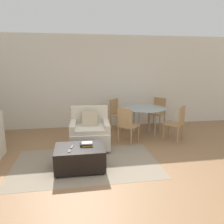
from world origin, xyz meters
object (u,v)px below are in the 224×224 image
at_px(ottoman, 80,157).
at_px(dining_chair_near_left, 127,123).
at_px(book_stack, 87,144).
at_px(dining_chair_near_right, 177,121).
at_px(dining_chair_far_left, 117,112).
at_px(dining_table, 145,110).
at_px(dining_chair_far_right, 158,110).
at_px(armchair, 90,133).
at_px(tv_remote_primary, 69,151).
at_px(tv_remote_secondary, 72,147).

bearing_deg(ottoman, dining_chair_near_left, 44.41).
relative_size(book_stack, dining_chair_near_right, 0.27).
height_order(dining_chair_near_right, dining_chair_far_left, same).
bearing_deg(ottoman, dining_table, 44.62).
height_order(dining_chair_near_left, dining_chair_far_left, same).
relative_size(dining_chair_near_right, dining_chair_far_right, 1.00).
xyz_separation_m(armchair, dining_chair_near_left, (0.89, 0.09, 0.16)).
height_order(ottoman, dining_chair_far_right, dining_chair_far_right).
relative_size(tv_remote_primary, dining_chair_near_right, 0.16).
distance_m(book_stack, tv_remote_secondary, 0.27).
xyz_separation_m(dining_chair_near_left, dining_chair_near_right, (1.29, 0.00, 0.00)).
height_order(dining_chair_far_left, dining_chair_far_right, same).
bearing_deg(tv_remote_secondary, dining_chair_far_left, 61.72).
xyz_separation_m(tv_remote_secondary, dining_chair_far_left, (1.28, 2.39, 0.09)).
bearing_deg(dining_chair_far_left, armchair, -122.88).
bearing_deg(dining_chair_far_right, armchair, -147.69).
bearing_deg(dining_table, dining_chair_near_left, -135.00).
xyz_separation_m(ottoman, dining_chair_far_left, (1.15, 2.42, 0.29)).
bearing_deg(tv_remote_primary, armchair, 70.09).
relative_size(dining_chair_far_left, dining_chair_far_right, 1.00).
relative_size(armchair, dining_chair_far_right, 1.03).
distance_m(dining_chair_near_left, dining_chair_far_left, 1.29).
xyz_separation_m(dining_chair_far_left, dining_chair_far_right, (1.29, 0.00, 0.00)).
distance_m(dining_chair_near_right, dining_chair_far_right, 1.29).
bearing_deg(dining_chair_far_right, dining_chair_far_left, 180.00).
relative_size(tv_remote_primary, dining_table, 0.12).
xyz_separation_m(book_stack, tv_remote_primary, (-0.31, -0.22, -0.02)).
bearing_deg(book_stack, armchair, 82.62).
bearing_deg(dining_table, ottoman, -135.38).
xyz_separation_m(dining_table, dining_chair_far_right, (0.64, 0.64, -0.16)).
bearing_deg(dining_chair_far_right, dining_table, -135.00).
bearing_deg(tv_remote_secondary, book_stack, 6.65).
bearing_deg(tv_remote_secondary, tv_remote_primary, -102.27).
distance_m(tv_remote_secondary, dining_chair_far_right, 3.51).
bearing_deg(book_stack, dining_chair_far_right, 45.59).
bearing_deg(armchair, tv_remote_secondary, -111.29).
height_order(dining_chair_near_left, dining_chair_near_right, same).
bearing_deg(armchair, dining_chair_near_left, 5.77).
xyz_separation_m(armchair, dining_chair_near_right, (2.18, 0.09, 0.16)).
distance_m(ottoman, book_stack, 0.26).
height_order(ottoman, dining_chair_far_left, dining_chair_far_left).
xyz_separation_m(tv_remote_primary, dining_chair_far_left, (1.33, 2.58, 0.09)).
xyz_separation_m(book_stack, dining_chair_far_left, (1.02, 2.36, 0.07)).
xyz_separation_m(tv_remote_primary, dining_table, (1.97, 1.93, 0.25)).
bearing_deg(tv_remote_primary, ottoman, 42.70).
bearing_deg(tv_remote_secondary, dining_chair_far_right, 42.84).
xyz_separation_m(armchair, dining_table, (1.54, 0.73, 0.31)).
height_order(armchair, tv_remote_secondary, armchair).
height_order(dining_table, dining_chair_near_right, dining_chair_near_right).
relative_size(ottoman, tv_remote_primary, 6.06).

